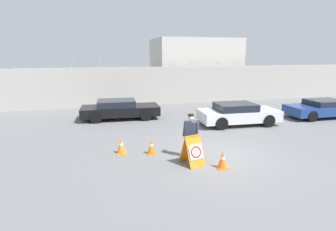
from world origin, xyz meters
The scene contains 11 objects.
ground_plane centered at (0.00, 0.00, 0.00)m, with size 90.00×90.00×0.00m, color slate.
perimeter_wall centered at (0.00, 11.15, 1.49)m, with size 36.00×0.30×3.42m.
building_block centered at (4.16, 15.09, 2.66)m, with size 7.56×5.80×5.32m.
barricade_sign centered at (-1.37, -0.67, 0.55)m, with size 0.83×0.97×1.10m.
security_guard centered at (-1.26, -0.03, 0.97)m, with size 0.57×0.59×1.75m.
traffic_cone_near centered at (-0.46, -1.24, 0.33)m, with size 0.37×0.37×0.66m.
traffic_cone_mid centered at (-3.85, 1.05, 0.33)m, with size 0.40×0.40×0.67m.
traffic_cone_far centered at (-2.67, 0.71, 0.32)m, with size 0.35×0.35×0.64m.
parked_car_front_coupe centered at (-3.50, 7.04, 0.62)m, with size 4.81×2.05×1.19m.
parked_car_rear_sedan centered at (2.97, 4.00, 0.64)m, with size 4.56×2.08×1.24m.
parked_car_far_side centered at (9.01, 4.28, 0.59)m, with size 4.44×1.99×1.13m.
Camera 1 is at (-4.43, -9.17, 3.98)m, focal length 28.00 mm.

